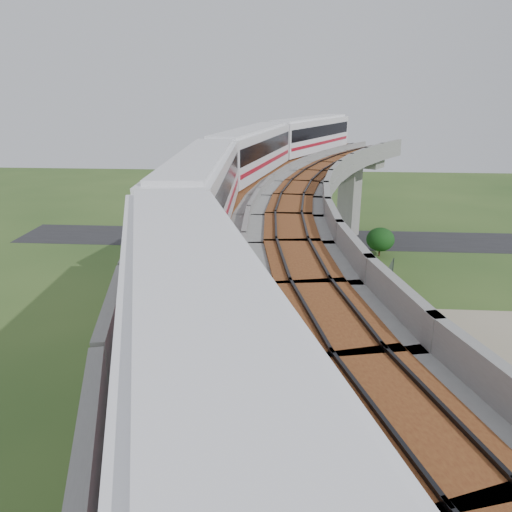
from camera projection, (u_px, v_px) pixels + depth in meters
The scene contains 11 objects.
ground at pixel (250, 378), 30.86m from camera, with size 160.00×160.00×0.00m, color #2E4D1F.
dirt_lot at pixel (495, 407), 28.01m from camera, with size 18.00×26.00×0.04m, color gray.
asphalt_road at pixel (271, 238), 59.17m from camera, with size 60.00×8.00×0.03m, color #232326.
viaduct at pixel (318, 239), 27.67m from camera, with size 19.58×73.98×11.40m.
metro_train at pixel (262, 169), 30.53m from camera, with size 12.48×61.19×3.64m.
fence at pixel (412, 373), 29.95m from camera, with size 3.87×38.73×1.50m.
tree_0 at pixel (380, 239), 52.35m from camera, with size 2.92×2.92×3.09m.
tree_1 at pixel (361, 264), 43.69m from camera, with size 2.16×2.16×3.28m.
tree_2 at pixel (347, 326), 33.95m from camera, with size 1.82×1.82×2.37m.
tree_3 at pixel (389, 437), 23.04m from camera, with size 2.42×2.42×2.76m.
car_dark at pixel (441, 354), 32.21m from camera, with size 1.81×4.45×1.29m, color black.
Camera 1 is at (2.28, -26.67, 17.10)m, focal length 35.00 mm.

